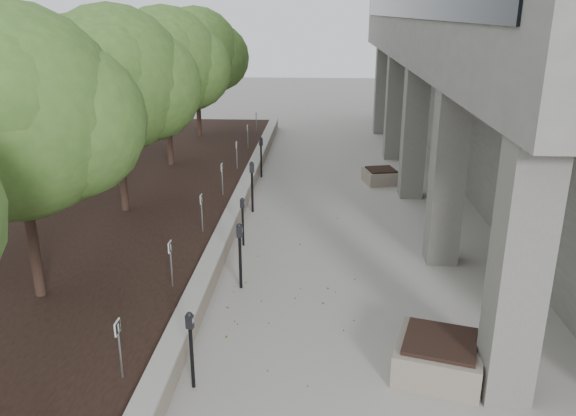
% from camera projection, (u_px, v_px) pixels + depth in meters
% --- Properties ---
extents(retaining_wall, '(0.39, 26.00, 0.50)m').
position_uv_depth(retaining_wall, '(238.00, 205.00, 16.60)').
color(retaining_wall, gray).
rests_on(retaining_wall, ground).
extents(planting_bed, '(7.00, 26.00, 0.40)m').
position_uv_depth(planting_bed, '(114.00, 204.00, 16.82)').
color(planting_bed, black).
rests_on(planting_bed, ground).
extents(crabapple_tree_2, '(4.60, 4.00, 5.44)m').
position_uv_depth(crabapple_tree_2, '(20.00, 158.00, 10.16)').
color(crabapple_tree_2, '#3B6326').
rests_on(crabapple_tree_2, planting_bed).
extents(crabapple_tree_3, '(4.60, 4.00, 5.44)m').
position_uv_depth(crabapple_tree_3, '(116.00, 111.00, 14.88)').
color(crabapple_tree_3, '#3B6326').
rests_on(crabapple_tree_3, planting_bed).
extents(crabapple_tree_4, '(4.60, 4.00, 5.44)m').
position_uv_depth(crabapple_tree_4, '(166.00, 87.00, 19.60)').
color(crabapple_tree_4, '#3B6326').
rests_on(crabapple_tree_4, planting_bed).
extents(crabapple_tree_5, '(4.60, 4.00, 5.44)m').
position_uv_depth(crabapple_tree_5, '(197.00, 72.00, 24.32)').
color(crabapple_tree_5, '#3B6326').
rests_on(crabapple_tree_5, planting_bed).
extents(parking_sign_2, '(0.04, 0.22, 0.96)m').
position_uv_depth(parking_sign_2, '(120.00, 350.00, 8.40)').
color(parking_sign_2, black).
rests_on(parking_sign_2, planting_bed).
extents(parking_sign_3, '(0.04, 0.22, 0.96)m').
position_uv_depth(parking_sign_3, '(171.00, 264.00, 11.23)').
color(parking_sign_3, black).
rests_on(parking_sign_3, planting_bed).
extents(parking_sign_4, '(0.04, 0.22, 0.96)m').
position_uv_depth(parking_sign_4, '(202.00, 213.00, 14.06)').
color(parking_sign_4, black).
rests_on(parking_sign_4, planting_bed).
extents(parking_sign_5, '(0.04, 0.22, 0.96)m').
position_uv_depth(parking_sign_5, '(222.00, 179.00, 16.89)').
color(parking_sign_5, black).
rests_on(parking_sign_5, planting_bed).
extents(parking_sign_6, '(0.04, 0.22, 0.96)m').
position_uv_depth(parking_sign_6, '(237.00, 155.00, 19.72)').
color(parking_sign_6, black).
rests_on(parking_sign_6, planting_bed).
extents(parking_sign_7, '(0.04, 0.22, 0.96)m').
position_uv_depth(parking_sign_7, '(248.00, 137.00, 22.55)').
color(parking_sign_7, black).
rests_on(parking_sign_7, planting_bed).
extents(parking_sign_8, '(0.04, 0.22, 0.96)m').
position_uv_depth(parking_sign_8, '(256.00, 123.00, 25.39)').
color(parking_sign_8, black).
rests_on(parking_sign_8, planting_bed).
extents(parking_meter_1, '(0.15, 0.12, 1.33)m').
position_uv_depth(parking_meter_1, '(191.00, 350.00, 8.76)').
color(parking_meter_1, black).
rests_on(parking_meter_1, ground).
extents(parking_meter_2, '(0.16, 0.12, 1.47)m').
position_uv_depth(parking_meter_2, '(240.00, 256.00, 11.96)').
color(parking_meter_2, black).
rests_on(parking_meter_2, ground).
extents(parking_meter_3, '(0.13, 0.10, 1.26)m').
position_uv_depth(parking_meter_3, '(243.00, 222.00, 14.20)').
color(parking_meter_3, black).
rests_on(parking_meter_3, ground).
extents(parking_meter_4, '(0.17, 0.14, 1.52)m').
position_uv_depth(parking_meter_4, '(252.00, 187.00, 16.56)').
color(parking_meter_4, black).
rests_on(parking_meter_4, ground).
extents(parking_meter_5, '(0.17, 0.14, 1.45)m').
position_uv_depth(parking_meter_5, '(261.00, 157.00, 20.09)').
color(parking_meter_5, black).
rests_on(parking_meter_5, ground).
extents(planter_front, '(1.65, 1.65, 0.62)m').
position_uv_depth(planter_front, '(439.00, 356.00, 9.23)').
color(planter_front, gray).
rests_on(planter_front, ground).
extents(planter_back, '(1.28, 1.28, 0.50)m').
position_uv_depth(planter_back, '(381.00, 176.00, 19.57)').
color(planter_back, gray).
rests_on(planter_back, ground).
extents(berry_scatter, '(3.30, 14.10, 0.02)m').
position_uv_depth(berry_scatter, '(290.00, 274.00, 12.80)').
color(berry_scatter, maroon).
rests_on(berry_scatter, ground).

